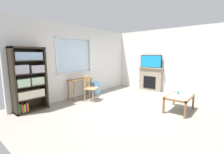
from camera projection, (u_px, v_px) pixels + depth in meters
ground at (133, 109)px, 4.68m from camera, size 6.33×5.97×0.02m
wall_back_with_window at (82, 62)px, 6.08m from camera, size 5.33×0.15×2.72m
wall_right at (168, 61)px, 6.54m from camera, size 0.12×5.17×2.72m
bookshelf at (29, 78)px, 4.37m from camera, size 0.90×0.38×1.86m
desk_under_window at (80, 82)px, 5.67m from camera, size 0.90×0.44×0.75m
wooden_chair at (90, 88)px, 5.40m from camera, size 0.53×0.52×0.90m
plastic_drawer_unit at (94, 88)px, 6.35m from camera, size 0.35×0.40×0.51m
fireplace at (150, 79)px, 6.99m from camera, size 0.26×1.17×1.05m
tv at (151, 61)px, 6.86m from camera, size 0.06×1.00×0.56m
coffee_table at (179, 98)px, 4.41m from camera, size 0.94×0.62×0.45m
sippy_cup at (178, 92)px, 4.62m from camera, size 0.07×0.07×0.09m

